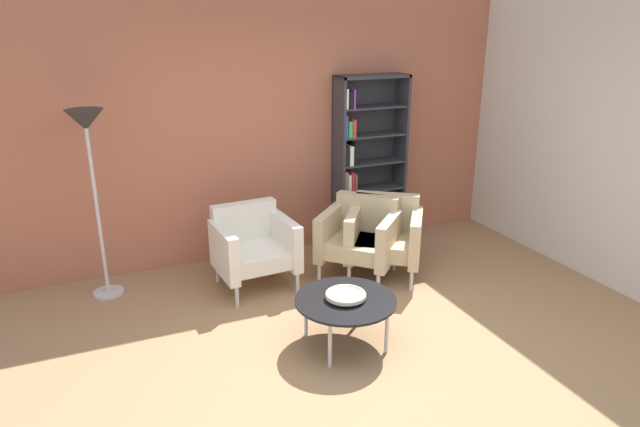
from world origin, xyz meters
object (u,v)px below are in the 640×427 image
decorative_bowl (346,295)px  floor_lamp_torchiere (88,143)px  armchair_near_window (253,245)px  coffee_table_low (346,302)px  armchair_spare_guest (360,236)px  armchair_corner_red (385,235)px  bookshelf_tall (363,165)px

decorative_bowl → floor_lamp_torchiere: size_ratio=0.18×
decorative_bowl → armchair_near_window: 1.35m
coffee_table_low → armchair_spare_guest: 1.32m
armchair_corner_red → floor_lamp_torchiere: floor_lamp_torchiere is taller
armchair_spare_guest → armchair_corner_red: same height
armchair_near_window → bookshelf_tall: bearing=17.9°
bookshelf_tall → armchair_near_window: size_ratio=2.44×
bookshelf_tall → armchair_near_window: 1.67m
coffee_table_low → floor_lamp_torchiere: floor_lamp_torchiere is taller
bookshelf_tall → decorative_bowl: 2.25m
armchair_spare_guest → bookshelf_tall: bearing=106.8°
armchair_near_window → armchair_spare_guest: same height
armchair_near_window → armchair_spare_guest: size_ratio=0.82×
armchair_near_window → coffee_table_low: bearing=-78.7°
decorative_bowl → armchair_spare_guest: size_ratio=0.34×
decorative_bowl → armchair_corner_red: 1.41m
bookshelf_tall → armchair_corner_red: 1.00m
coffee_table_low → floor_lamp_torchiere: (-1.69, 1.66, 1.08)m
armchair_spare_guest → floor_lamp_torchiere: size_ratio=0.54×
armchair_near_window → floor_lamp_torchiere: size_ratio=0.45×
decorative_bowl → armchair_corner_red: size_ratio=0.34×
armchair_near_window → decorative_bowl: bearing=-78.7°
armchair_corner_red → floor_lamp_torchiere: (-2.63, 0.61, 1.03)m
decorative_bowl → floor_lamp_torchiere: 2.58m
bookshelf_tall → armchair_near_window: bearing=-158.0°
coffee_table_low → armchair_near_window: armchair_near_window is taller
armchair_spare_guest → armchair_corner_red: 0.25m
armchair_corner_red → bookshelf_tall: bearing=112.8°
decorative_bowl → armchair_corner_red: bearing=48.3°
decorative_bowl → armchair_near_window: (-0.36, 1.30, -0.02)m
floor_lamp_torchiere → armchair_spare_guest: bearing=-12.9°
decorative_bowl → floor_lamp_torchiere: bearing=135.4°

